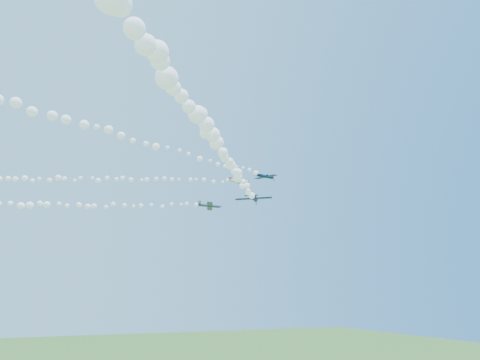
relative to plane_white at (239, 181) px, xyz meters
name	(u,v)px	position (x,y,z in m)	size (l,w,h in m)	color
plane_white	(239,181)	(0.00, 0.00, 0.00)	(6.17, 6.52, 2.26)	silver
smoke_trail_white	(86,179)	(-42.02, 14.52, -0.29)	(80.67, 29.36, 2.69)	white
plane_navy	(266,176)	(-1.48, -20.75, -4.46)	(6.23, 6.59, 1.69)	#0D1A3C
smoke_trail_navy	(96,128)	(-42.20, -36.38, -4.68)	(78.09, 31.39, 2.53)	white
plane_grey	(210,206)	(-13.17, -12.61, -11.22)	(6.17, 6.56, 2.37)	#34384C
smoke_trail_grey	(72,205)	(-44.85, -1.65, -11.61)	(59.97, 22.25, 2.91)	white
plane_black	(254,198)	(-7.26, -26.05, -11.67)	(7.82, 7.38, 2.18)	black
smoke_trail_black	(214,141)	(-26.99, -55.67, -11.95)	(38.13, 55.77, 3.18)	white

